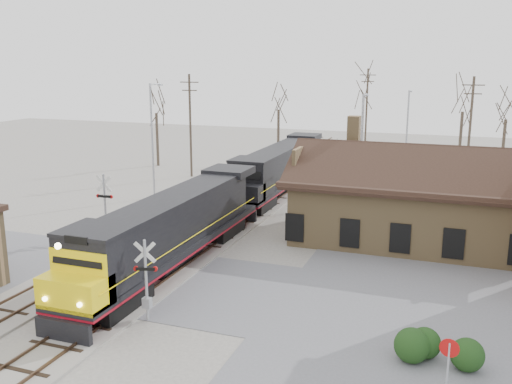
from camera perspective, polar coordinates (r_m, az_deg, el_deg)
ground at (r=31.56m, az=-10.10°, el=-8.68°), size 140.00×140.00×0.00m
road at (r=31.55m, az=-10.10°, el=-8.65°), size 60.00×9.00×0.03m
track_main at (r=44.46m, az=-0.42°, el=-1.99°), size 3.40×90.00×0.24m
track_siding at (r=46.17m, az=-5.66°, el=-1.48°), size 3.40×90.00×0.24m
depot at (r=38.46m, az=14.94°, el=-1.21°), size 15.20×9.31×7.90m
locomotive_lead at (r=32.16m, az=-8.79°, el=-3.92°), size 2.91×19.50×4.33m
locomotive_trailing at (r=49.89m, az=2.16°, el=2.25°), size 2.91×19.50×4.10m
crossbuck_near at (r=26.33m, az=-10.92°, el=-8.93°), size 1.07×0.40×3.84m
crossbuck_far at (r=39.22m, az=-14.84°, el=-1.54°), size 1.23×0.32×4.29m
do_not_enter_sign at (r=21.42m, az=18.70°, el=-15.42°), size 0.68×0.14×2.29m
hedge_a at (r=23.81m, az=15.32°, el=-14.58°), size 1.40×1.40×1.40m
hedge_b at (r=24.27m, az=16.52°, el=-14.28°), size 1.26×1.26×1.26m
hedge_c at (r=23.88m, az=20.37°, el=-15.02°), size 1.29×1.29×1.29m
streetlight_a at (r=49.21m, az=-10.28°, el=5.61°), size 0.25×2.04×9.74m
streetlight_b at (r=48.27m, az=10.53°, el=4.96°), size 0.25×2.04×8.92m
streetlight_c at (r=58.79m, az=14.88°, el=6.06°), size 0.25×2.04×8.76m
utility_pole_a at (r=57.99m, az=-6.59°, el=6.78°), size 2.00×0.24×10.30m
utility_pole_b at (r=74.07m, az=10.99°, el=8.09°), size 2.00×0.24×10.65m
utility_pole_c at (r=57.49m, az=20.60°, el=5.93°), size 2.00×0.24×10.18m
tree_a at (r=64.66m, az=-9.97°, el=8.63°), size 3.94×3.94×9.66m
tree_b at (r=66.92m, az=2.28°, el=9.06°), size 4.02×4.02×9.84m
tree_c at (r=74.02m, az=10.75°, el=10.58°), size 5.01×5.01×12.29m
tree_d at (r=64.98m, az=20.03°, el=8.46°), size 4.19×4.19×10.27m
tree_e at (r=64.43m, az=23.78°, el=7.48°), size 3.78×3.78×9.27m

